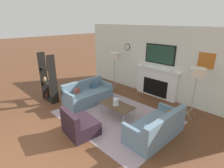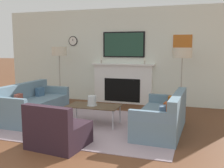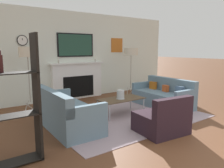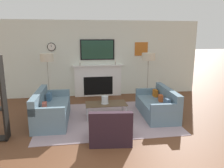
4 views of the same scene
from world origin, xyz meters
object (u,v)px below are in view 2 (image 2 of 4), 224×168
couch_left (33,106)px  hurricane_candle (92,101)px  coffee_table (93,107)px  floor_lamp_right (182,53)px  floor_lamp_left (59,52)px  couch_right (163,118)px  armchair (58,132)px

couch_left → hurricane_candle: bearing=1.6°
coffee_table → floor_lamp_right: (1.67, 1.58, 1.08)m
couch_left → floor_lamp_right: bearing=27.8°
couch_left → floor_lamp_left: floor_lamp_left is taller
couch_right → hurricane_candle: 1.49m
couch_left → coffee_table: size_ratio=1.58×
couch_right → armchair: couch_right is taller
hurricane_candle → floor_lamp_right: (1.70, 1.59, 0.96)m
couch_left → armchair: couch_left is taller
couch_left → hurricane_candle: size_ratio=8.37×
couch_left → hurricane_candle: 1.42m
couch_right → floor_lamp_left: (-3.11, 1.63, 1.20)m
couch_right → hurricane_candle: (-1.47, 0.04, 0.22)m
armchair → coffee_table: bearing=86.7°
armchair → floor_lamp_right: bearing=59.2°
couch_right → armchair: 2.00m
couch_right → floor_lamp_right: floor_lamp_right is taller
couch_left → floor_lamp_left: (-0.23, 1.63, 1.18)m
couch_left → hurricane_candle: (1.40, 0.04, 0.20)m
hurricane_candle → couch_right: bearing=-1.6°
coffee_table → floor_lamp_right: bearing=43.5°
couch_left → floor_lamp_right: 3.69m
hurricane_candle → coffee_table: bearing=18.1°
hurricane_candle → floor_lamp_left: (-1.64, 1.59, 0.98)m
armchair → floor_lamp_left: floor_lamp_left is taller
hurricane_candle → floor_lamp_right: 2.52m
coffee_table → hurricane_candle: hurricane_candle is taller
couch_right → floor_lamp_right: 2.03m
armchair → hurricane_candle: size_ratio=4.50×
hurricane_candle → floor_lamp_right: floor_lamp_right is taller
couch_left → floor_lamp_right: (3.10, 1.63, 1.16)m
couch_right → floor_lamp_right: size_ratio=1.06×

